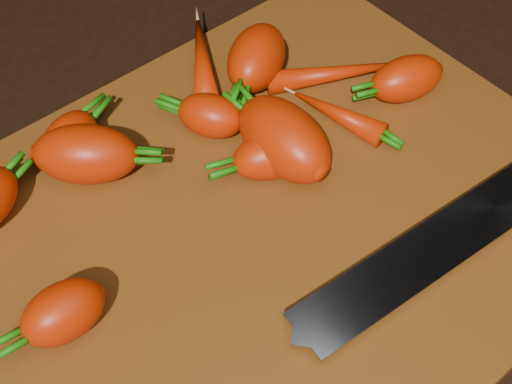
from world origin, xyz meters
TOP-DOWN VIEW (x-y plane):
  - ground at (0.00, 0.00)m, footprint 2.00×2.00m
  - cutting_board at (0.00, 0.00)m, footprint 0.50×0.40m
  - carrot_1 at (-0.16, 0.01)m, footprint 0.06×0.04m
  - carrot_2 at (-0.08, 0.12)m, footprint 0.09×0.09m
  - carrot_3 at (0.05, 0.03)m, footprint 0.06×0.09m
  - carrot_4 at (0.09, 0.12)m, footprint 0.09×0.08m
  - carrot_5 at (-0.08, 0.15)m, footprint 0.07×0.06m
  - carrot_6 at (0.18, 0.02)m, footprint 0.08×0.06m
  - carrot_7 at (0.06, 0.15)m, footprint 0.09×0.12m
  - carrot_8 at (0.14, 0.07)m, footprint 0.12×0.08m
  - carrot_9 at (0.11, 0.03)m, footprint 0.04×0.09m
  - carrot_10 at (0.02, 0.10)m, footprint 0.06×0.07m
  - carrot_11 at (0.03, 0.03)m, footprint 0.08×0.06m
  - knife at (0.09, -0.11)m, footprint 0.38×0.06m

SIDE VIEW (x-z plane):
  - ground at x=0.00m, z-range -0.01..0.00m
  - cutting_board at x=0.00m, z-range 0.00..0.01m
  - knife at x=0.09m, z-range 0.01..0.03m
  - carrot_8 at x=0.14m, z-range 0.01..0.03m
  - carrot_9 at x=0.11m, z-range 0.01..0.03m
  - carrot_7 at x=0.06m, z-range 0.01..0.04m
  - carrot_5 at x=-0.08m, z-range 0.01..0.05m
  - carrot_10 at x=0.02m, z-range 0.01..0.05m
  - carrot_6 at x=0.18m, z-range 0.01..0.05m
  - carrot_11 at x=0.03m, z-range 0.01..0.05m
  - carrot_1 at x=-0.16m, z-range 0.01..0.05m
  - carrot_2 at x=-0.08m, z-range 0.01..0.06m
  - carrot_4 at x=0.09m, z-range 0.01..0.06m
  - carrot_3 at x=0.05m, z-range 0.01..0.07m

